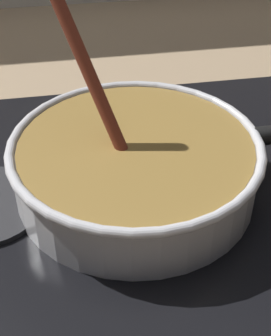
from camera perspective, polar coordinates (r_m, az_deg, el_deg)
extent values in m
cube|color=#9E8466|center=(0.51, -10.98, -15.22)|extent=(2.40, 1.60, 0.04)
cube|color=black|center=(0.58, 0.00, -2.97)|extent=(0.56, 0.48, 0.01)
torus|color=#592D0C|center=(0.57, 0.00, -2.21)|extent=(0.18, 0.18, 0.01)
cylinder|color=silver|center=(0.55, 0.00, 0.00)|extent=(0.27, 0.27, 0.06)
cylinder|color=olive|center=(0.55, 0.00, 0.33)|extent=(0.26, 0.26, 0.06)
torus|color=silver|center=(0.54, 0.00, 2.70)|extent=(0.28, 0.28, 0.01)
cylinder|color=#EDD88C|center=(0.58, -4.59, 4.54)|extent=(0.03, 0.03, 0.01)
cylinder|color=#EDD88C|center=(0.57, -1.02, 3.66)|extent=(0.04, 0.04, 0.01)
cylinder|color=#EDD88C|center=(0.53, -2.75, 0.52)|extent=(0.04, 0.04, 0.01)
cylinder|color=#E5CC7A|center=(0.50, -0.84, -1.51)|extent=(0.03, 0.03, 0.01)
cylinder|color=#EDD88C|center=(0.60, 4.35, 5.54)|extent=(0.03, 0.03, 0.01)
cylinder|color=maroon|center=(0.52, -5.88, 11.94)|extent=(0.09, 0.11, 0.20)
cube|color=brown|center=(0.54, -0.92, 0.65)|extent=(0.05, 0.05, 0.01)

